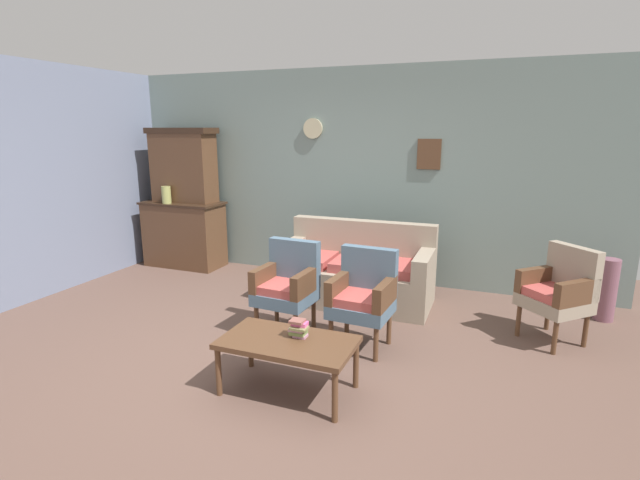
# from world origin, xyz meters

# --- Properties ---
(ground_plane) EXTENTS (7.68, 7.68, 0.00)m
(ground_plane) POSITION_xyz_m (0.00, 0.00, 0.00)
(ground_plane) COLOR brown
(wall_back_with_decor) EXTENTS (6.40, 0.09, 2.70)m
(wall_back_with_decor) POSITION_xyz_m (0.00, 2.63, 1.35)
(wall_back_with_decor) COLOR gray
(wall_back_with_decor) RESTS_ON ground
(side_cabinet) EXTENTS (1.16, 0.55, 0.93)m
(side_cabinet) POSITION_xyz_m (-2.48, 2.25, 0.47)
(side_cabinet) COLOR brown
(side_cabinet) RESTS_ON ground
(cabinet_upper_hutch) EXTENTS (0.99, 0.38, 1.03)m
(cabinet_upper_hutch) POSITION_xyz_m (-2.48, 2.33, 1.45)
(cabinet_upper_hutch) COLOR brown
(cabinet_upper_hutch) RESTS_ON side_cabinet
(vase_on_cabinet) EXTENTS (0.13, 0.13, 0.24)m
(vase_on_cabinet) POSITION_xyz_m (-2.60, 2.07, 1.05)
(vase_on_cabinet) COLOR tan
(vase_on_cabinet) RESTS_ON side_cabinet
(floral_couch) EXTENTS (1.73, 0.82, 0.90)m
(floral_couch) POSITION_xyz_m (0.27, 1.74, 0.33)
(floral_couch) COLOR gray
(floral_couch) RESTS_ON ground
(armchair_near_cabinet) EXTENTS (0.55, 0.52, 0.90)m
(armchair_near_cabinet) POSITION_xyz_m (-0.09, 0.67, 0.50)
(armchair_near_cabinet) COLOR slate
(armchair_near_cabinet) RESTS_ON ground
(armchair_by_doorway) EXTENTS (0.55, 0.52, 0.90)m
(armchair_by_doorway) POSITION_xyz_m (0.68, 0.64, 0.50)
(armchair_by_doorway) COLOR slate
(armchair_by_doorway) RESTS_ON ground
(wingback_chair_by_fireplace) EXTENTS (0.71, 0.71, 0.90)m
(wingback_chair_by_fireplace) POSITION_xyz_m (2.33, 1.41, 0.50)
(wingback_chair_by_fireplace) COLOR gray
(wingback_chair_by_fireplace) RESTS_ON ground
(coffee_table) EXTENTS (1.00, 0.56, 0.42)m
(coffee_table) POSITION_xyz_m (0.37, -0.31, 0.38)
(coffee_table) COLOR brown
(coffee_table) RESTS_ON ground
(book_stack_on_table) EXTENTS (0.15, 0.12, 0.14)m
(book_stack_on_table) POSITION_xyz_m (0.43, -0.23, 0.49)
(book_stack_on_table) COLOR #C085A3
(book_stack_on_table) RESTS_ON coffee_table
(floor_vase_by_wall) EXTENTS (0.20, 0.20, 0.66)m
(floor_vase_by_wall) POSITION_xyz_m (2.85, 2.15, 0.33)
(floor_vase_by_wall) COLOR #7E4F5E
(floor_vase_by_wall) RESTS_ON ground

